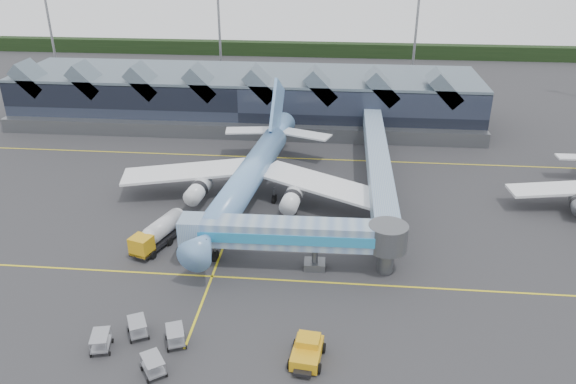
# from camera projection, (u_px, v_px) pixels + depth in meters

# --- Properties ---
(ground) EXTENTS (260.00, 260.00, 0.00)m
(ground) POSITION_uv_depth(u_px,v_px,m) (226.00, 240.00, 70.12)
(ground) COLOR #28272A
(ground) RESTS_ON ground
(taxi_stripes) EXTENTS (120.00, 60.00, 0.01)m
(taxi_stripes) POSITION_uv_depth(u_px,v_px,m) (240.00, 204.00, 79.10)
(taxi_stripes) COLOR yellow
(taxi_stripes) RESTS_ON ground
(tree_line_far) EXTENTS (260.00, 4.00, 4.00)m
(tree_line_far) POSITION_uv_depth(u_px,v_px,m) (296.00, 49.00, 168.09)
(tree_line_far) COLOR black
(tree_line_far) RESTS_ON ground
(terminal) EXTENTS (90.00, 22.25, 12.52)m
(terminal) POSITION_uv_depth(u_px,v_px,m) (246.00, 97.00, 110.99)
(terminal) COLOR black
(terminal) RESTS_ON ground
(light_masts) EXTENTS (132.40, 42.56, 22.45)m
(light_masts) POSITION_uv_depth(u_px,v_px,m) (377.00, 45.00, 119.39)
(light_masts) COLOR gray
(light_masts) RESTS_ON ground
(main_airliner) EXTENTS (38.18, 44.19, 14.19)m
(main_airliner) POSITION_uv_depth(u_px,v_px,m) (251.00, 173.00, 78.74)
(main_airliner) COLOR #698ED6
(main_airliner) RESTS_ON ground
(jet_bridge) EXTENTS (25.55, 4.41, 6.05)m
(jet_bridge) POSITION_uv_depth(u_px,v_px,m) (306.00, 236.00, 62.71)
(jet_bridge) COLOR #6885AD
(jet_bridge) RESTS_ON ground
(fuel_truck) EXTENTS (4.98, 9.36, 3.16)m
(fuel_truck) POSITION_uv_depth(u_px,v_px,m) (160.00, 231.00, 68.61)
(fuel_truck) COLOR black
(fuel_truck) RESTS_ON ground
(pushback_tug) EXTENTS (3.34, 4.86, 2.05)m
(pushback_tug) POSITION_uv_depth(u_px,v_px,m) (307.00, 351.00, 50.52)
(pushback_tug) COLOR gold
(pushback_tug) RESTS_ON ground
(baggage_carts) EXTENTS (8.86, 7.71, 1.72)m
(baggage_carts) POSITION_uv_depth(u_px,v_px,m) (142.00, 342.00, 51.63)
(baggage_carts) COLOR #9899A0
(baggage_carts) RESTS_ON ground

